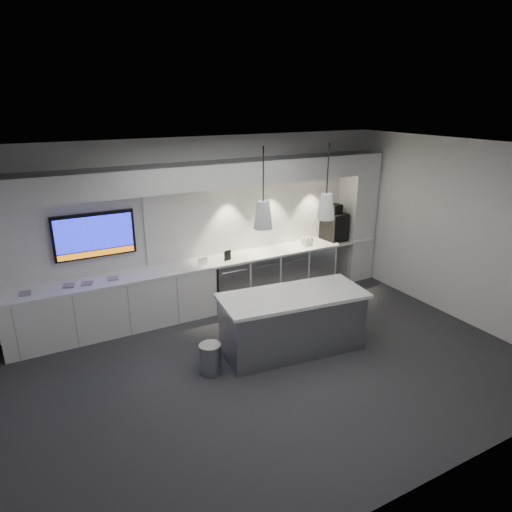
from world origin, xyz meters
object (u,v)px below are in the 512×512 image
wall_tv (94,235)px  island (292,322)px  bin (210,359)px  coffee_machine (334,225)px

wall_tv → island: (2.33, -2.17, -1.10)m
wall_tv → bin: size_ratio=2.92×
island → bin: (-1.32, 0.02, -0.24)m
wall_tv → coffee_machine: bearing=-3.1°
bin → coffee_machine: (3.53, 1.91, 0.98)m
wall_tv → island: 3.37m
wall_tv → bin: wall_tv is taller
bin → wall_tv: bearing=115.0°
wall_tv → island: wall_tv is taller
island → coffee_machine: bearing=47.8°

